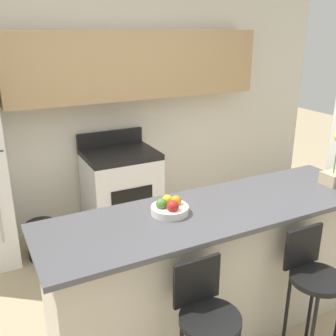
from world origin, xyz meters
name	(u,v)px	position (x,y,z in m)	size (l,w,h in m)	color
ground_plane	(212,325)	(0.00, 0.00, 0.00)	(14.00, 14.00, 0.00)	tan
wall_back	(121,92)	(0.11, 2.06, 1.49)	(5.60, 0.38, 2.55)	silver
counter_bar	(215,269)	(0.00, 0.00, 0.50)	(2.45, 0.72, 1.00)	beige
stove_range	(121,190)	(-0.04, 1.78, 0.46)	(0.76, 0.63, 1.07)	white
bar_stool_left	(206,319)	(-0.41, -0.52, 0.62)	(0.35, 0.35, 0.94)	black
bar_stool_right	(312,278)	(0.41, -0.52, 0.62)	(0.35, 0.35, 0.94)	black
orchid_vase	(334,172)	(1.04, -0.05, 1.09)	(0.15, 0.15, 0.42)	tan
fruit_bowl	(170,207)	(-0.33, 0.07, 1.04)	(0.25, 0.25, 0.12)	silver
trash_bin	(42,240)	(-0.96, 1.57, 0.19)	(0.28, 0.28, 0.38)	black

